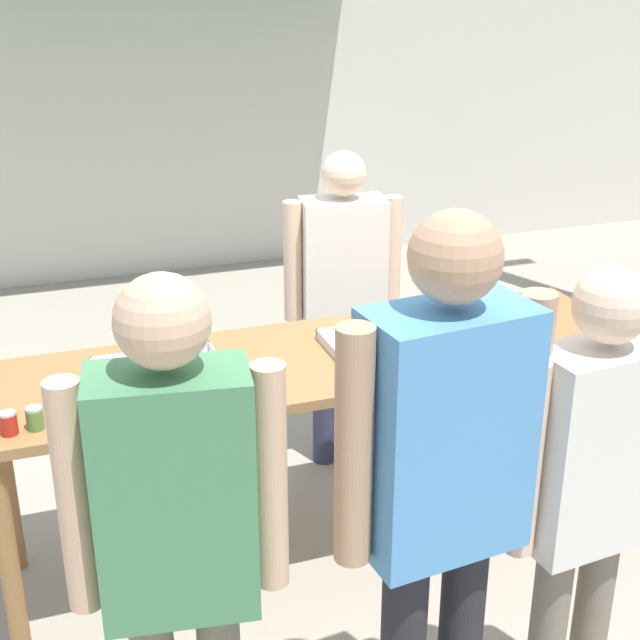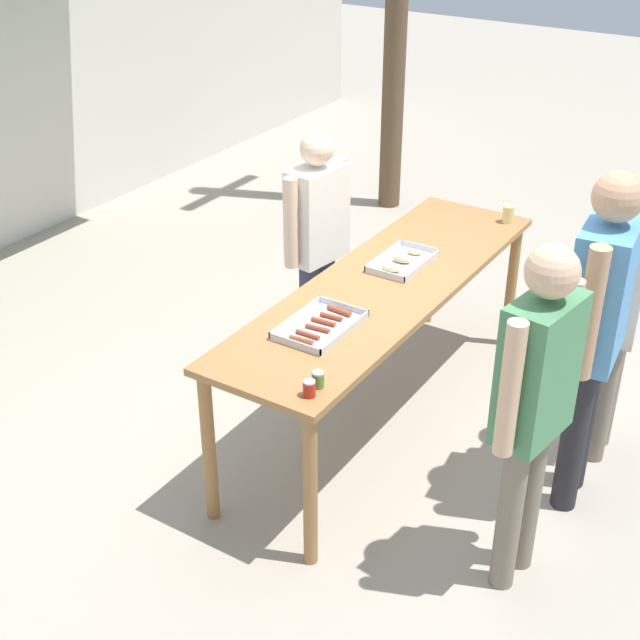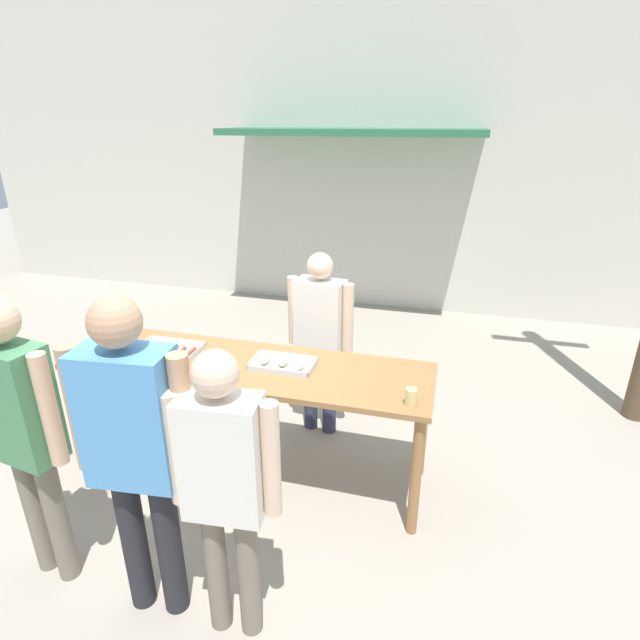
% 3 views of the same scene
% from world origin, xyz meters
% --- Properties ---
extents(ground_plane, '(24.00, 24.00, 0.00)m').
position_xyz_m(ground_plane, '(0.00, 0.00, 0.00)').
color(ground_plane, '#A39989').
extents(serving_table, '(2.63, 0.74, 0.93)m').
position_xyz_m(serving_table, '(0.00, 0.00, 0.83)').
color(serving_table, olive).
rests_on(serving_table, ground).
extents(food_tray_sausages, '(0.47, 0.31, 0.04)m').
position_xyz_m(food_tray_sausages, '(-0.64, 0.03, 0.94)').
color(food_tray_sausages, silver).
rests_on(food_tray_sausages, serving_table).
extents(food_tray_buns, '(0.45, 0.26, 0.06)m').
position_xyz_m(food_tray_buns, '(0.25, 0.03, 0.95)').
color(food_tray_buns, silver).
rests_on(food_tray_buns, serving_table).
extents(condiment_jar_mustard, '(0.06, 0.06, 0.08)m').
position_xyz_m(condiment_jar_mustard, '(-1.19, -0.26, 0.97)').
color(condiment_jar_mustard, '#B22319').
rests_on(condiment_jar_mustard, serving_table).
extents(condiment_jar_ketchup, '(0.06, 0.06, 0.08)m').
position_xyz_m(condiment_jar_ketchup, '(-1.10, -0.25, 0.97)').
color(condiment_jar_ketchup, '#567A38').
rests_on(condiment_jar_ketchup, serving_table).
extents(beer_cup, '(0.07, 0.07, 0.11)m').
position_xyz_m(beer_cup, '(1.18, -0.25, 0.99)').
color(beer_cup, '#DBC67A').
rests_on(beer_cup, serving_table).
extents(person_server_behind_table, '(0.56, 0.27, 1.59)m').
position_xyz_m(person_server_behind_table, '(0.35, 0.68, 0.95)').
color(person_server_behind_table, '#333851').
rests_on(person_server_behind_table, ground).
extents(person_customer_holding_hotdog, '(0.56, 0.27, 1.75)m').
position_xyz_m(person_customer_holding_hotdog, '(-0.79, -1.17, 1.05)').
color(person_customer_holding_hotdog, '#756B5B').
rests_on(person_customer_holding_hotdog, ground).
extents(person_customer_with_cup, '(0.55, 0.24, 1.65)m').
position_xyz_m(person_customer_with_cup, '(0.40, -1.22, 0.99)').
color(person_customer_with_cup, '#756B5B').
rests_on(person_customer_with_cup, ground).
extents(person_customer_waiting_in_line, '(0.64, 0.29, 1.84)m').
position_xyz_m(person_customer_waiting_in_line, '(-0.07, -1.21, 1.10)').
color(person_customer_waiting_in_line, '#232328').
rests_on(person_customer_waiting_in_line, ground).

